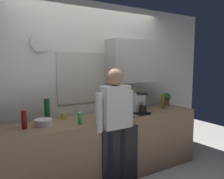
% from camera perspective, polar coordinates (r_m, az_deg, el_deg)
% --- Properties ---
extents(kitchen_counter, '(3.13, 0.64, 0.90)m').
position_cam_1_polar(kitchen_counter, '(3.39, -2.03, -14.39)').
color(kitchen_counter, '#937251').
rests_on(kitchen_counter, ground_plane).
extents(dishwasher_panel, '(0.56, 0.02, 0.81)m').
position_cam_1_polar(dishwasher_panel, '(3.18, 2.21, -16.75)').
color(dishwasher_panel, black).
rests_on(dishwasher_panel, ground_plane).
extents(back_wall_assembly, '(4.73, 0.42, 2.60)m').
position_cam_1_polar(back_wall_assembly, '(3.57, -4.17, 1.60)').
color(back_wall_assembly, silver).
rests_on(back_wall_assembly, ground_plane).
extents(coffee_maker, '(0.20, 0.20, 0.33)m').
position_cam_1_polar(coffee_maker, '(3.48, 7.24, -3.71)').
color(coffee_maker, black).
rests_on(coffee_maker, kitchen_counter).
extents(bottle_olive_oil, '(0.06, 0.06, 0.25)m').
position_cam_1_polar(bottle_olive_oil, '(3.92, 12.70, -2.96)').
color(bottle_olive_oil, olive).
rests_on(bottle_olive_oil, kitchen_counter).
extents(bottle_red_vinegar, '(0.06, 0.06, 0.22)m').
position_cam_1_polar(bottle_red_vinegar, '(2.87, -21.33, -7.11)').
color(bottle_red_vinegar, maroon).
rests_on(bottle_red_vinegar, kitchen_counter).
extents(bottle_green_wine, '(0.07, 0.07, 0.30)m').
position_cam_1_polar(bottle_green_wine, '(3.15, -16.10, -4.94)').
color(bottle_green_wine, '#195923').
rests_on(bottle_green_wine, kitchen_counter).
extents(cup_white_mug, '(0.08, 0.08, 0.09)m').
position_cam_1_polar(cup_white_mug, '(3.47, 3.49, -5.35)').
color(cup_white_mug, white).
rests_on(cup_white_mug, kitchen_counter).
extents(cup_yellow_cup, '(0.07, 0.07, 0.08)m').
position_cam_1_polar(cup_yellow_cup, '(3.21, -12.12, -6.57)').
color(cup_yellow_cup, yellow).
rests_on(cup_yellow_cup, kitchen_counter).
extents(cup_blue_mug, '(0.08, 0.08, 0.10)m').
position_cam_1_polar(cup_blue_mug, '(3.26, 4.69, -6.12)').
color(cup_blue_mug, '#3351B2').
rests_on(cup_blue_mug, kitchen_counter).
extents(mixing_bowl, '(0.22, 0.22, 0.08)m').
position_cam_1_polar(mixing_bowl, '(2.95, -17.00, -7.96)').
color(mixing_bowl, white).
rests_on(mixing_bowl, kitchen_counter).
extents(potted_plant, '(0.15, 0.15, 0.23)m').
position_cam_1_polar(potted_plant, '(4.24, 13.62, -2.16)').
color(potted_plant, '#9E5638').
rests_on(potted_plant, kitchen_counter).
extents(dish_soap, '(0.06, 0.06, 0.18)m').
position_cam_1_polar(dish_soap, '(2.90, -8.12, -7.20)').
color(dish_soap, green).
rests_on(dish_soap, kitchen_counter).
extents(storage_canister, '(0.14, 0.14, 0.17)m').
position_cam_1_polar(storage_canister, '(3.05, -1.67, -6.33)').
color(storage_canister, silver).
rests_on(storage_canister, kitchen_counter).
extents(person_at_sink, '(0.57, 0.22, 1.60)m').
position_cam_1_polar(person_at_sink, '(3.00, 0.78, -7.26)').
color(person_at_sink, black).
rests_on(person_at_sink, ground_plane).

